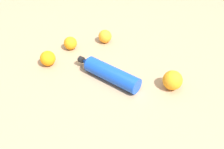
# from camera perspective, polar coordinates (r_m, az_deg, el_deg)

# --- Properties ---
(ground_plane) EXTENTS (2.40, 2.40, 0.00)m
(ground_plane) POSITION_cam_1_polar(r_m,az_deg,el_deg) (1.10, -2.65, -0.82)
(ground_plane) COLOR #9E7F60
(water_bottle) EXTENTS (0.28, 0.22, 0.07)m
(water_bottle) POSITION_cam_1_polar(r_m,az_deg,el_deg) (1.07, -0.88, 0.43)
(water_bottle) COLOR blue
(water_bottle) RESTS_ON ground_plane
(orange_0) EXTENTS (0.08, 0.08, 0.08)m
(orange_0) POSITION_cam_1_polar(r_m,az_deg,el_deg) (1.05, 13.36, -1.25)
(orange_0) COLOR orange
(orange_0) RESTS_ON ground_plane
(orange_1) EXTENTS (0.06, 0.06, 0.06)m
(orange_1) POSITION_cam_1_polar(r_m,az_deg,el_deg) (1.28, -9.27, 6.92)
(orange_1) COLOR orange
(orange_1) RESTS_ON ground_plane
(orange_2) EXTENTS (0.07, 0.07, 0.07)m
(orange_2) POSITION_cam_1_polar(r_m,az_deg,el_deg) (1.19, -14.14, 3.52)
(orange_2) COLOR orange
(orange_2) RESTS_ON ground_plane
(orange_3) EXTENTS (0.07, 0.07, 0.07)m
(orange_3) POSITION_cam_1_polar(r_m,az_deg,el_deg) (1.31, -1.57, 8.50)
(orange_3) COLOR orange
(orange_3) RESTS_ON ground_plane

